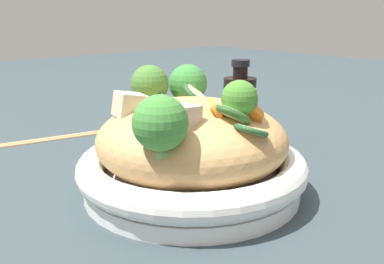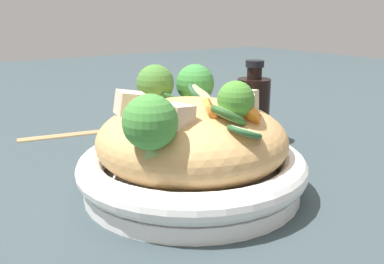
% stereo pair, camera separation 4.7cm
% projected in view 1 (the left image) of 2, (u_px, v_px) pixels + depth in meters
% --- Properties ---
extents(ground_plane, '(3.00, 3.00, 0.00)m').
position_uv_depth(ground_plane, '(192.00, 191.00, 0.49)').
color(ground_plane, '#323F43').
extents(serving_bowl, '(0.26, 0.26, 0.05)m').
position_uv_depth(serving_bowl, '(192.00, 171.00, 0.48)').
color(serving_bowl, white).
rests_on(serving_bowl, ground_plane).
extents(noodle_heap, '(0.21, 0.21, 0.09)m').
position_uv_depth(noodle_heap, '(192.00, 140.00, 0.47)').
color(noodle_heap, tan).
rests_on(noodle_heap, serving_bowl).
extents(broccoli_florets, '(0.20, 0.19, 0.07)m').
position_uv_depth(broccoli_florets, '(176.00, 96.00, 0.47)').
color(broccoli_florets, '#9BB86E').
rests_on(broccoli_florets, serving_bowl).
extents(carrot_coins, '(0.06, 0.18, 0.04)m').
position_uv_depth(carrot_coins, '(202.00, 109.00, 0.46)').
color(carrot_coins, orange).
rests_on(carrot_coins, serving_bowl).
extents(zucchini_slices, '(0.09, 0.19, 0.03)m').
position_uv_depth(zucchini_slices, '(210.00, 107.00, 0.46)').
color(zucchini_slices, beige).
rests_on(zucchini_slices, serving_bowl).
extents(chicken_chunks, '(0.14, 0.13, 0.03)m').
position_uv_depth(chicken_chunks, '(195.00, 106.00, 0.44)').
color(chicken_chunks, beige).
rests_on(chicken_chunks, serving_bowl).
extents(soy_sauce_bottle, '(0.05, 0.05, 0.13)m').
position_uv_depth(soy_sauce_bottle, '(239.00, 107.00, 0.67)').
color(soy_sauce_bottle, black).
rests_on(soy_sauce_bottle, ground_plane).
extents(chopsticks_pair, '(0.22, 0.06, 0.01)m').
position_uv_depth(chopsticks_pair, '(70.00, 135.00, 0.70)').
color(chopsticks_pair, tan).
rests_on(chopsticks_pair, ground_plane).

